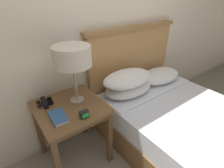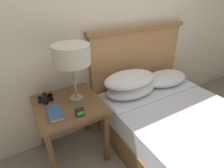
# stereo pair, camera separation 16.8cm
# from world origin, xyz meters

# --- Properties ---
(wall_back) EXTENTS (8.00, 0.06, 2.60)m
(wall_back) POSITION_xyz_m (0.00, 1.01, 1.30)
(wall_back) COLOR beige
(wall_back) RESTS_ON ground_plane
(nightstand) EXTENTS (0.58, 0.58, 0.65)m
(nightstand) POSITION_xyz_m (-0.50, 0.68, 0.56)
(nightstand) COLOR brown
(nightstand) RESTS_ON ground_plane
(bed) EXTENTS (1.31, 1.82, 1.20)m
(bed) POSITION_xyz_m (0.46, 0.15, 0.31)
(bed) COLOR brown
(bed) RESTS_ON ground_plane
(table_lamp) EXTENTS (0.32, 0.32, 0.52)m
(table_lamp) POSITION_xyz_m (-0.41, 0.72, 1.07)
(table_lamp) COLOR gray
(table_lamp) RESTS_ON nightstand
(book_on_nightstand) EXTENTS (0.13, 0.21, 0.03)m
(book_on_nightstand) POSITION_xyz_m (-0.65, 0.58, 0.66)
(book_on_nightstand) COLOR silver
(book_on_nightstand) RESTS_ON nightstand
(binoculars_pair) EXTENTS (0.15, 0.16, 0.05)m
(binoculars_pair) POSITION_xyz_m (-0.67, 0.83, 0.67)
(binoculars_pair) COLOR black
(binoculars_pair) RESTS_ON nightstand
(alarm_clock) EXTENTS (0.07, 0.05, 0.06)m
(alarm_clock) POSITION_xyz_m (-0.47, 0.46, 0.68)
(alarm_clock) COLOR black
(alarm_clock) RESTS_ON nightstand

